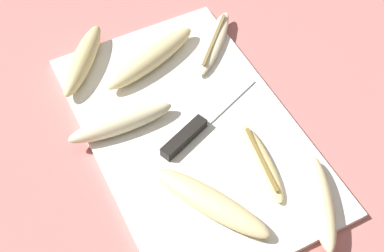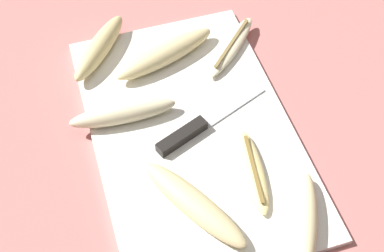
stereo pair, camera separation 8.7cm
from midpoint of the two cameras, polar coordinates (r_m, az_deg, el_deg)
ground_plane at (r=0.89m, az=-2.80°, el=-1.03°), size 4.00×4.00×0.00m
cutting_board at (r=0.89m, az=-2.81°, el=-0.80°), size 0.51×0.32×0.01m
knife at (r=0.87m, az=-2.72°, el=-0.57°), size 0.10×0.21×0.02m
banana_spotted_left at (r=0.98m, az=-14.09°, el=6.72°), size 0.16×0.14×0.04m
banana_mellow_near at (r=0.79m, az=-1.19°, el=-8.36°), size 0.19×0.14×0.03m
banana_bright_far at (r=1.00m, az=-0.17°, el=8.74°), size 0.14×0.14×0.02m
banana_soft_right at (r=0.80m, az=10.58°, el=-8.20°), size 0.16×0.10×0.03m
banana_pale_long at (r=0.88m, az=-10.41°, el=0.18°), size 0.04×0.18×0.04m
banana_ripe_center at (r=0.97m, az=-7.21°, el=7.03°), size 0.11×0.21×0.04m
banana_golden_short at (r=0.84m, az=4.41°, el=-4.05°), size 0.16×0.06×0.02m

